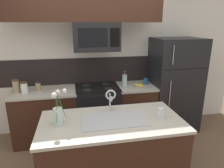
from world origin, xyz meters
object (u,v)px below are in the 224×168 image
(storage_jar_medium, at_px, (24,87))
(flower_vase, at_px, (58,113))
(stove_range, at_px, (98,111))
(storage_jar_short, at_px, (38,86))
(sink_faucet, at_px, (111,98))
(refrigerator, at_px, (174,85))
(coffee_tin, at_px, (146,81))
(french_press, at_px, (125,80))
(microwave, at_px, (96,37))
(storage_jar_tall, at_px, (16,86))
(drinking_glass, at_px, (161,113))
(banana_bunch, at_px, (139,85))

(storage_jar_medium, distance_m, flower_vase, 1.35)
(stove_range, relative_size, flower_vase, 2.22)
(storage_jar_short, distance_m, sink_faucet, 1.50)
(refrigerator, bearing_deg, coffee_tin, 176.89)
(refrigerator, height_order, storage_jar_medium, refrigerator)
(french_press, xyz_separation_m, coffee_tin, (0.41, -0.01, -0.04))
(sink_faucet, bearing_deg, storage_jar_medium, 141.23)
(coffee_tin, bearing_deg, microwave, -175.57)
(storage_jar_tall, relative_size, storage_jar_short, 1.43)
(sink_faucet, height_order, flower_vase, flower_vase)
(microwave, relative_size, storage_jar_short, 4.86)
(coffee_tin, height_order, drinking_glass, drinking_glass)
(storage_jar_medium, xyz_separation_m, sink_faucet, (1.24, -0.99, 0.11))
(sink_faucet, height_order, drinking_glass, sink_faucet)
(microwave, distance_m, drinking_glass, 1.63)
(french_press, distance_m, flower_vase, 1.70)
(storage_jar_short, bearing_deg, drinking_glass, -40.05)
(refrigerator, height_order, storage_jar_short, refrigerator)
(coffee_tin, bearing_deg, storage_jar_medium, -177.62)
(stove_range, distance_m, storage_jar_medium, 1.31)
(stove_range, xyz_separation_m, microwave, (0.00, -0.02, 1.32))
(storage_jar_short, bearing_deg, sink_faucet, -45.92)
(stove_range, distance_m, french_press, 0.75)
(storage_jar_tall, bearing_deg, french_press, 1.68)
(storage_jar_short, bearing_deg, flower_vase, -72.32)
(stove_range, relative_size, banana_bunch, 4.89)
(refrigerator, xyz_separation_m, french_press, (-0.96, 0.04, 0.14))
(coffee_tin, relative_size, sink_faucet, 0.36)
(storage_jar_medium, relative_size, banana_bunch, 0.97)
(microwave, height_order, french_press, microwave)
(storage_jar_medium, distance_m, sink_faucet, 1.59)
(microwave, relative_size, french_press, 2.79)
(banana_bunch, height_order, drinking_glass, drinking_glass)
(refrigerator, distance_m, storage_jar_tall, 2.80)
(banana_bunch, xyz_separation_m, coffee_tin, (0.17, 0.11, 0.03))
(storage_jar_medium, xyz_separation_m, banana_bunch, (1.94, -0.02, -0.07))
(french_press, distance_m, sink_faucet, 1.19)
(microwave, height_order, flower_vase, microwave)
(storage_jar_tall, relative_size, flower_vase, 0.52)
(storage_jar_medium, bearing_deg, microwave, 0.80)
(storage_jar_tall, bearing_deg, sink_faucet, -37.16)
(refrigerator, bearing_deg, storage_jar_tall, -179.72)
(drinking_glass, bearing_deg, stove_range, 114.89)
(stove_range, distance_m, storage_jar_tall, 1.44)
(refrigerator, relative_size, french_press, 6.55)
(french_press, height_order, flower_vase, flower_vase)
(storage_jar_medium, xyz_separation_m, french_press, (1.70, 0.10, 0.01))
(french_press, relative_size, coffee_tin, 2.43)
(microwave, distance_m, banana_bunch, 1.14)
(coffee_tin, bearing_deg, flower_vase, -139.30)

